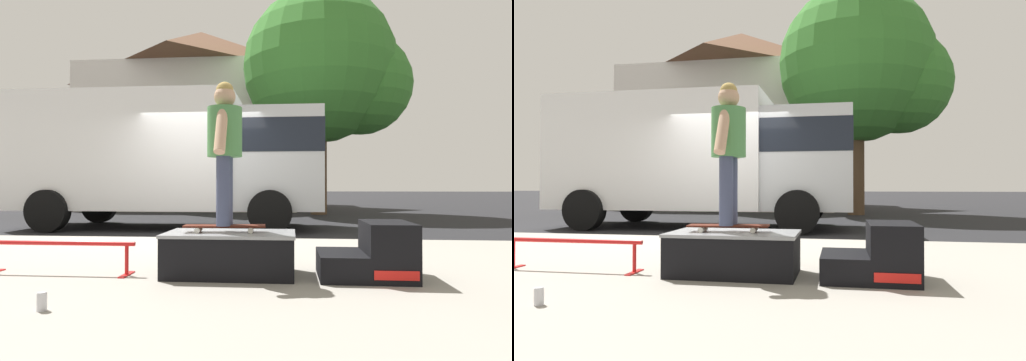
% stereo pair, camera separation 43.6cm
% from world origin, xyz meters
% --- Properties ---
extents(ground_plane, '(140.00, 140.00, 0.00)m').
position_xyz_m(ground_plane, '(0.00, 0.00, 0.00)').
color(ground_plane, black).
extents(sidewalk_slab, '(50.00, 5.00, 0.12)m').
position_xyz_m(sidewalk_slab, '(0.00, -3.00, 0.06)').
color(sidewalk_slab, gray).
rests_on(sidewalk_slab, ground).
extents(skate_box, '(1.24, 0.67, 0.41)m').
position_xyz_m(skate_box, '(1.27, -3.32, 0.34)').
color(skate_box, black).
rests_on(skate_box, sidewalk_slab).
extents(kicker_ramp, '(0.85, 0.68, 0.52)m').
position_xyz_m(kicker_ramp, '(2.62, -3.32, 0.34)').
color(kicker_ramp, black).
rests_on(kicker_ramp, sidewalk_slab).
extents(grind_rail, '(1.52, 0.28, 0.32)m').
position_xyz_m(grind_rail, '(-0.39, -3.41, 0.36)').
color(grind_rail, red).
rests_on(grind_rail, sidewalk_slab).
extents(skateboard, '(0.79, 0.26, 0.07)m').
position_xyz_m(skateboard, '(1.22, -3.34, 0.59)').
color(skateboard, '#4C1E14').
rests_on(skateboard, skate_box).
extents(skater_kid, '(0.33, 0.71, 1.38)m').
position_xyz_m(skater_kid, '(1.22, -3.34, 1.41)').
color(skater_kid, '#3F4766').
rests_on(skater_kid, skateboard).
extents(soda_can, '(0.07, 0.07, 0.13)m').
position_xyz_m(soda_can, '(0.15, -4.55, 0.18)').
color(soda_can, silver).
rests_on(soda_can, sidewalk_slab).
extents(box_truck, '(6.91, 2.63, 3.05)m').
position_xyz_m(box_truck, '(-0.89, 2.20, 1.70)').
color(box_truck, white).
rests_on(box_truck, ground).
extents(street_tree_main, '(5.80, 5.27, 7.76)m').
position_xyz_m(street_tree_main, '(3.14, 7.15, 4.96)').
color(street_tree_main, brown).
rests_on(street_tree_main, ground).
extents(house_behind, '(9.54, 8.23, 8.40)m').
position_xyz_m(house_behind, '(-2.42, 12.06, 4.24)').
color(house_behind, silver).
rests_on(house_behind, ground).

